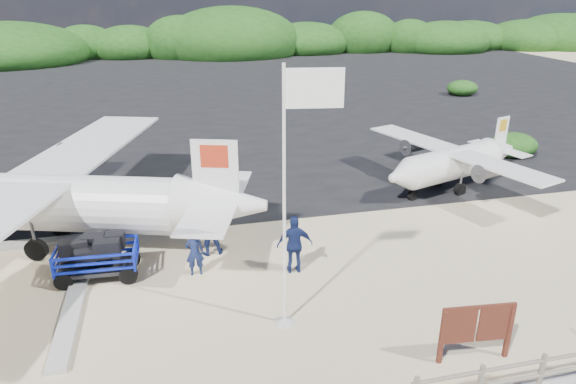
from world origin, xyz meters
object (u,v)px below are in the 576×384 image
flagpole (285,322)px  signboard (472,359)px  crew_b (208,227)px  aircraft_small (3,91)px  baggage_cart (100,277)px  crew_a (195,252)px  crew_c (295,245)px  aircraft_large (368,114)px

flagpole → signboard: flagpole is taller
crew_b → aircraft_small: bearing=-69.2°
flagpole → baggage_cart: bearing=144.9°
baggage_cart → crew_a: size_ratio=1.67×
baggage_cart → crew_c: (5.93, -1.05, 0.95)m
baggage_cart → crew_b: bearing=15.6°
crew_c → aircraft_small: (-16.95, 34.37, -0.95)m
signboard → aircraft_small: (-20.11, 39.33, 0.00)m
crew_b → aircraft_large: aircraft_large is taller
signboard → crew_b: size_ratio=0.99×
baggage_cart → crew_a: 3.04m
crew_b → aircraft_small: crew_b is taller
flagpole → crew_b: bearing=110.4°
aircraft_small → aircraft_large: bearing=133.3°
baggage_cart → flagpole: 6.15m
baggage_cart → crew_c: size_ratio=1.35×
aircraft_large → aircraft_small: 30.91m
flagpole → signboard: size_ratio=3.58×
baggage_cart → crew_b: 3.64m
flagpole → crew_b: flagpole is taller
aircraft_small → signboard: bearing=99.2°
crew_b → crew_c: 3.09m
signboard → crew_a: 8.32m
aircraft_large → aircraft_small: size_ratio=2.18×
signboard → flagpole: bearing=154.5°
aircraft_large → baggage_cart: bearing=66.8°
crew_b → baggage_cart: bearing=9.5°
baggage_cart → crew_b: crew_b is taller
crew_a → crew_b: bearing=-114.7°
crew_c → aircraft_small: bearing=-57.9°
baggage_cart → flagpole: size_ratio=0.38×
baggage_cart → crew_c: crew_c is taller
flagpole → aircraft_small: (-16.05, 36.87, 0.00)m
baggage_cart → aircraft_large: bearing=51.9°
baggage_cart → flagpole: bearing=-32.2°
signboard → crew_b: crew_b is taller
flagpole → aircraft_small: size_ratio=0.89×
aircraft_large → signboard: bearing=91.9°
signboard → crew_c: bearing=128.3°
crew_c → aircraft_small: size_ratio=0.25×
baggage_cart → aircraft_small: 35.10m
signboard → aircraft_large: bearing=79.7°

